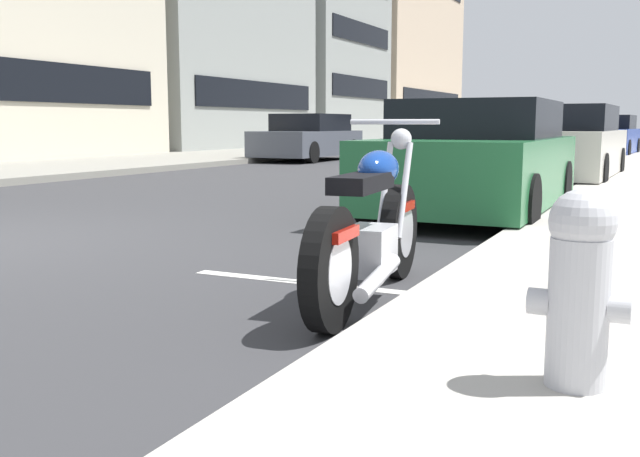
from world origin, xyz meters
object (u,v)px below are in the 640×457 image
(parked_car_far_down_curb, at_px, (563,145))
(crossing_truck, at_px, (502,126))
(parked_car_second_in_row, at_px, (579,141))
(parked_car_near_corner, at_px, (476,161))
(fire_hydrant, at_px, (579,283))
(car_opposite_curb, at_px, (308,138))
(parked_motorcycle, at_px, (371,231))
(parked_car_at_intersection, at_px, (604,137))

(parked_car_far_down_curb, xyz_separation_m, crossing_truck, (16.20, 4.53, 0.30))
(parked_car_far_down_curb, relative_size, parked_car_second_in_row, 1.09)
(parked_car_near_corner, relative_size, parked_car_far_down_curb, 0.86)
(crossing_truck, height_order, fire_hydrant, crossing_truck)
(parked_car_far_down_curb, bearing_deg, car_opposite_curb, 58.28)
(parked_motorcycle, relative_size, parked_car_near_corner, 0.54)
(car_opposite_curb, bearing_deg, parked_motorcycle, 27.52)
(parked_car_far_down_curb, distance_m, crossing_truck, 16.82)
(parked_motorcycle, xyz_separation_m, crossing_truck, (26.69, 4.72, 0.56))
(fire_hydrant, bearing_deg, crossing_truck, 12.25)
(parked_car_far_down_curb, xyz_separation_m, car_opposite_curb, (5.34, 8.12, -0.03))
(parked_motorcycle, distance_m, crossing_truck, 27.11)
(crossing_truck, relative_size, car_opposite_curb, 1.23)
(parked_car_at_intersection, xyz_separation_m, car_opposite_curb, (-6.32, 7.96, 0.00))
(crossing_truck, bearing_deg, parked_car_second_in_row, 118.42)
(parked_car_second_in_row, height_order, crossing_truck, crossing_truck)
(parked_car_far_down_curb, height_order, crossing_truck, crossing_truck)
(parked_car_near_corner, relative_size, fire_hydrant, 5.47)
(parked_car_at_intersection, distance_m, car_opposite_curb, 10.17)
(parked_car_near_corner, distance_m, parked_car_second_in_row, 12.23)
(parked_car_near_corner, height_order, parked_car_second_in_row, parked_car_second_in_row)
(parked_motorcycle, distance_m, parked_car_at_intersection, 22.16)
(parked_car_second_in_row, bearing_deg, parked_car_near_corner, 178.91)
(parked_motorcycle, height_order, crossing_truck, crossing_truck)
(parked_motorcycle, bearing_deg, crossing_truck, 4.81)
(parked_car_near_corner, height_order, crossing_truck, crossing_truck)
(parked_motorcycle, height_order, car_opposite_curb, car_opposite_curb)
(parked_car_at_intersection, height_order, fire_hydrant, parked_car_at_intersection)
(parked_car_near_corner, height_order, parked_car_at_intersection, parked_car_at_intersection)
(parked_motorcycle, bearing_deg, parked_car_second_in_row, -3.27)
(parked_motorcycle, height_order, parked_car_at_intersection, parked_car_at_intersection)
(crossing_truck, bearing_deg, fire_hydrant, 107.93)
(parked_car_second_in_row, relative_size, crossing_truck, 0.81)
(parked_car_second_in_row, height_order, parked_car_at_intersection, parked_car_at_intersection)
(parked_car_near_corner, bearing_deg, parked_motorcycle, -174.67)
(parked_motorcycle, xyz_separation_m, parked_car_near_corner, (4.56, 0.44, 0.22))
(parked_car_near_corner, distance_m, parked_car_far_down_curb, 5.94)
(parked_car_second_in_row, xyz_separation_m, car_opposite_curb, (-0.95, 7.74, 0.02))
(parked_motorcycle, relative_size, crossing_truck, 0.40)
(parked_car_at_intersection, relative_size, car_opposite_curb, 0.95)
(parked_car_far_down_curb, distance_m, car_opposite_curb, 9.72)
(parked_car_second_in_row, distance_m, fire_hydrant, 18.35)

